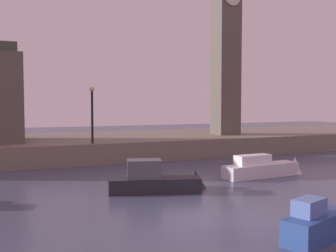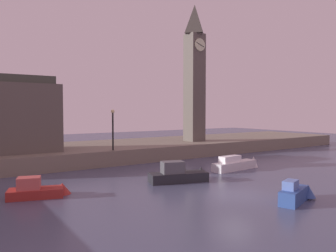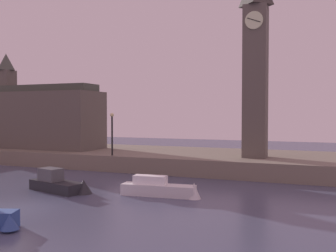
# 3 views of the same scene
# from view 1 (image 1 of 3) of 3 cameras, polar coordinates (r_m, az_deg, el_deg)

# --- Properties ---
(ground_plane) EXTENTS (120.00, 120.00, 0.00)m
(ground_plane) POSITION_cam_1_polar(r_m,az_deg,el_deg) (15.29, 7.82, -13.11)
(ground_plane) COLOR #474C66
(far_embankment) EXTENTS (70.00, 12.00, 1.50)m
(far_embankment) POSITION_cam_1_polar(r_m,az_deg,el_deg) (33.67, -9.66, -2.79)
(far_embankment) COLOR slate
(far_embankment) RESTS_ON ground
(clock_tower) EXTENTS (2.24, 2.29, 17.20)m
(clock_tower) POSITION_cam_1_polar(r_m,az_deg,el_deg) (36.24, 8.43, 12.97)
(clock_tower) COLOR #5B544C
(clock_tower) RESTS_ON far_embankment
(streetlamp) EXTENTS (0.36, 0.36, 4.00)m
(streetlamp) POSITION_cam_1_polar(r_m,az_deg,el_deg) (27.86, -10.99, 2.59)
(streetlamp) COLOR black
(streetlamp) RESTS_ON far_embankment
(boat_ferry_white) EXTENTS (5.56, 1.63, 1.53)m
(boat_ferry_white) POSITION_cam_1_polar(r_m,az_deg,el_deg) (24.04, 14.20, -5.95)
(boat_ferry_white) COLOR silver
(boat_ferry_white) RESTS_ON ground
(boat_barge_dark) EXTENTS (5.38, 2.67, 1.76)m
(boat_barge_dark) POSITION_cam_1_polar(r_m,az_deg,el_deg) (19.47, -0.74, -7.94)
(boat_barge_dark) COLOR #232328
(boat_barge_dark) RESTS_ON ground
(boat_tour_blue) EXTENTS (3.47, 1.83, 1.36)m
(boat_tour_blue) POSITION_cam_1_polar(r_m,az_deg,el_deg) (13.69, 21.51, -13.08)
(boat_tour_blue) COLOR #2D4C93
(boat_tour_blue) RESTS_ON ground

